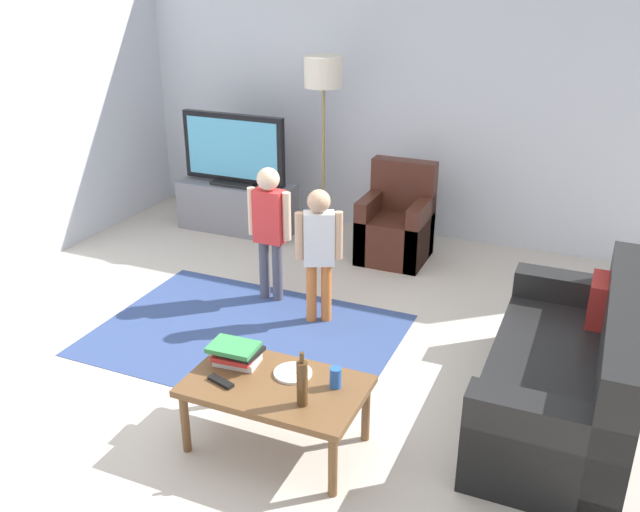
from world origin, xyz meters
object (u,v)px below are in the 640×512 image
Objects in this scene: tv_stand at (238,207)px; tv_remote at (221,382)px; couch at (573,378)px; book_stack at (236,353)px; tv at (234,150)px; floor_lamp at (324,82)px; child_center at (319,244)px; child_near_tv at (269,222)px; armchair at (397,227)px; plate at (293,373)px; bottle at (302,383)px; coffee_table at (276,391)px; soda_can at (336,378)px.

tv_stand reaches higher than tv_remote.
book_stack is (-1.82, -0.84, 0.20)m from couch.
tv reaches higher than book_stack.
floor_lamp is 1.98m from child_center.
floor_lamp is at bearing 119.97° from tv_remote.
child_near_tv is at bearing -50.38° from tv.
armchair is (1.72, -0.02, -0.55)m from tv.
floor_lamp reaches higher than tv_remote.
armchair reaches higher than tv_remote.
tv is 3.47m from plate.
tv_stand is at bearing 135.05° from tv_remote.
couch is at bearing -16.02° from child_center.
child_near_tv reaches higher than tv_remote.
bottle is (1.11, -1.79, -0.12)m from child_near_tv.
tv_remote is (0.61, -1.79, -0.24)m from child_near_tv.
child_near_tv is at bearing -118.74° from armchair.
tv_remote is (0.10, -1.60, -0.21)m from child_center.
couch reaches higher than coffee_table.
coffee_table is 0.31m from bottle.
couch is 3.58m from floor_lamp.
tv_stand is at bearing 119.75° from book_stack.
tv_remote is 0.41m from plate.
bottle is at bearing -81.94° from armchair.
floor_lamp is at bearing 95.83° from child_near_tv.
soda_can reaches higher than tv_remote.
floor_lamp is 1.68m from child_near_tv.
soda_can is at bearing 65.56° from bottle.
tv_stand is 1.09× the size of tv.
couch is at bearing -30.35° from tv_stand.
soda_can is at bearing 0.36° from book_stack.
plate is at bearing -69.98° from floor_lamp.
plate is (1.98, -2.81, -0.42)m from tv.
child_near_tv is (1.04, -1.28, 0.43)m from tv_stand.
plate is (-0.27, 0.02, -0.05)m from soda_can.
tv reaches higher than armchair.
child_center is at bearing -67.96° from floor_lamp.
plate is (-0.17, 0.24, -0.13)m from bottle.
child_center is (1.56, -1.45, -0.21)m from tv.
plate reaches higher than coffee_table.
bottle is (-1.30, -1.05, 0.26)m from couch.
tv_stand is 10.00× the size of soda_can.
book_stack is at bearing -69.49° from child_near_tv.
couch is 1.47m from soda_can.
book_stack is at bearing 157.47° from bottle.
tv reaches higher than coffee_table.
coffee_table is at bearing -162.65° from soda_can.
couch reaches higher than bottle.
armchair is 3.02× the size of book_stack.
bottle is at bearing -58.20° from child_near_tv.
coffee_table is at bearing -17.71° from book_stack.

